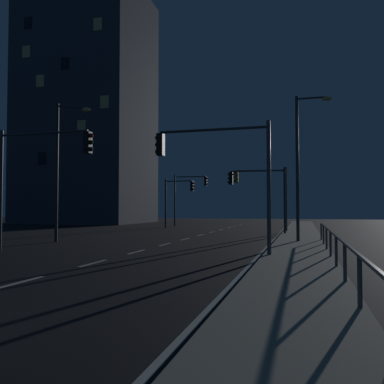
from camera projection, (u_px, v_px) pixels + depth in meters
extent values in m
plane|color=black|center=(167.00, 244.00, 23.15)|extent=(112.00, 112.00, 0.00)
cube|color=#9E937F|center=(299.00, 245.00, 21.35)|extent=(2.69, 77.00, 0.14)
cube|color=silver|center=(20.00, 282.00, 11.08)|extent=(0.14, 2.00, 0.01)
cube|color=silver|center=(93.00, 263.00, 14.94)|extent=(0.14, 2.00, 0.01)
cube|color=silver|center=(136.00, 252.00, 18.81)|extent=(0.14, 2.00, 0.01)
cube|color=silver|center=(165.00, 244.00, 22.67)|extent=(0.14, 2.00, 0.01)
cube|color=silver|center=(185.00, 239.00, 26.53)|extent=(0.14, 2.00, 0.01)
cube|color=silver|center=(200.00, 235.00, 30.40)|extent=(0.14, 2.00, 0.01)
cube|color=silver|center=(211.00, 232.00, 34.26)|extent=(0.14, 2.00, 0.01)
cube|color=silver|center=(221.00, 230.00, 38.13)|extent=(0.14, 2.00, 0.01)
cube|color=silver|center=(228.00, 228.00, 41.99)|extent=(0.14, 2.00, 0.01)
cube|color=silver|center=(235.00, 226.00, 45.85)|extent=(0.14, 2.00, 0.01)
cube|color=silver|center=(240.00, 225.00, 49.72)|extent=(0.14, 2.00, 0.01)
cube|color=silver|center=(274.00, 239.00, 26.59)|extent=(0.14, 53.00, 0.01)
cylinder|color=#4C4C51|center=(286.00, 199.00, 33.97)|extent=(0.16, 0.16, 5.15)
cylinder|color=#38383D|center=(261.00, 171.00, 34.36)|extent=(3.98, 0.54, 0.11)
cube|color=olive|center=(236.00, 177.00, 34.64)|extent=(0.32, 0.37, 0.95)
sphere|color=red|center=(235.00, 174.00, 34.68)|extent=(0.20, 0.20, 0.20)
sphere|color=black|center=(235.00, 177.00, 34.67)|extent=(0.20, 0.20, 0.20)
sphere|color=black|center=(235.00, 181.00, 34.65)|extent=(0.20, 0.20, 0.20)
cylinder|color=#38383D|center=(166.00, 203.00, 41.86)|extent=(0.16, 0.16, 4.89)
cylinder|color=#4C4C51|center=(179.00, 181.00, 41.48)|extent=(2.80, 0.33, 0.11)
cube|color=black|center=(192.00, 186.00, 41.00)|extent=(0.31, 0.36, 0.95)
sphere|color=red|center=(194.00, 183.00, 40.96)|extent=(0.20, 0.20, 0.20)
sphere|color=black|center=(194.00, 186.00, 40.95)|extent=(0.20, 0.20, 0.20)
sphere|color=black|center=(194.00, 189.00, 40.94)|extent=(0.20, 0.20, 0.20)
cylinder|color=#4C4C51|center=(269.00, 187.00, 16.63)|extent=(0.16, 0.16, 5.32)
cylinder|color=#38383D|center=(213.00, 130.00, 17.36)|extent=(4.57, 0.22, 0.11)
cube|color=black|center=(161.00, 145.00, 17.98)|extent=(0.29, 0.35, 0.95)
sphere|color=red|center=(157.00, 138.00, 18.03)|extent=(0.20, 0.20, 0.20)
sphere|color=black|center=(157.00, 145.00, 18.02)|extent=(0.20, 0.20, 0.20)
sphere|color=black|center=(157.00, 152.00, 18.01)|extent=(0.20, 0.20, 0.20)
cylinder|color=#38383D|center=(1.00, 190.00, 19.62)|extent=(0.16, 0.16, 5.62)
cylinder|color=#38383D|center=(43.00, 133.00, 19.09)|extent=(4.54, 0.21, 0.11)
cube|color=black|center=(88.00, 143.00, 18.45)|extent=(0.29, 0.35, 0.95)
sphere|color=red|center=(91.00, 136.00, 18.42)|extent=(0.20, 0.20, 0.20)
sphere|color=black|center=(91.00, 142.00, 18.41)|extent=(0.20, 0.20, 0.20)
sphere|color=black|center=(91.00, 149.00, 18.39)|extent=(0.20, 0.20, 0.20)
cylinder|color=#2D3033|center=(285.00, 200.00, 30.82)|extent=(0.16, 0.16, 4.85)
cylinder|color=#38383D|center=(257.00, 171.00, 31.26)|extent=(3.94, 0.41, 0.11)
cube|color=black|center=(231.00, 178.00, 31.60)|extent=(0.30, 0.36, 0.95)
sphere|color=red|center=(229.00, 174.00, 31.64)|extent=(0.20, 0.20, 0.20)
sphere|color=black|center=(229.00, 178.00, 31.63)|extent=(0.20, 0.20, 0.20)
sphere|color=black|center=(229.00, 182.00, 31.62)|extent=(0.20, 0.20, 0.20)
cylinder|color=#38383D|center=(175.00, 200.00, 45.79)|extent=(0.16, 0.16, 5.63)
cylinder|color=#38383D|center=(190.00, 177.00, 45.55)|extent=(3.42, 0.30, 0.11)
cube|color=black|center=(206.00, 181.00, 45.18)|extent=(0.30, 0.35, 0.95)
sphere|color=red|center=(207.00, 179.00, 45.16)|extent=(0.20, 0.20, 0.20)
sphere|color=black|center=(207.00, 181.00, 45.15)|extent=(0.20, 0.20, 0.20)
sphere|color=black|center=(207.00, 184.00, 45.14)|extent=(0.20, 0.20, 0.20)
cylinder|color=#38383D|center=(297.00, 168.00, 23.62)|extent=(0.18, 0.18, 8.16)
cylinder|color=#2D3033|center=(312.00, 98.00, 23.55)|extent=(1.62, 0.13, 0.10)
ellipsoid|color=#F9D172|center=(327.00, 99.00, 23.33)|extent=(0.56, 0.36, 0.24)
cylinder|color=#2D3033|center=(57.00, 172.00, 24.56)|extent=(0.18, 0.18, 8.13)
cylinder|color=#38383D|center=(72.00, 107.00, 24.97)|extent=(1.42, 0.97, 0.10)
ellipsoid|color=#F9D172|center=(86.00, 110.00, 25.21)|extent=(0.56, 0.36, 0.24)
cylinder|color=#59595E|center=(360.00, 281.00, 7.73)|extent=(0.09, 0.09, 0.95)
cylinder|color=#59595E|center=(345.00, 262.00, 10.48)|extent=(0.09, 0.09, 0.95)
cylinder|color=#59595E|center=(336.00, 251.00, 13.23)|extent=(0.09, 0.09, 0.95)
cylinder|color=#59595E|center=(330.00, 244.00, 15.98)|extent=(0.09, 0.09, 0.95)
cylinder|color=#59595E|center=(326.00, 238.00, 18.73)|extent=(0.09, 0.09, 0.95)
cylinder|color=#59595E|center=(323.00, 235.00, 21.48)|extent=(0.09, 0.09, 0.95)
cylinder|color=#59595E|center=(321.00, 232.00, 24.23)|extent=(0.09, 0.09, 0.95)
cube|color=slate|center=(336.00, 236.00, 13.25)|extent=(0.06, 22.77, 0.06)
cube|color=#3D424C|center=(89.00, 108.00, 57.36)|extent=(15.31, 13.56, 31.39)
cube|color=black|center=(65.00, 63.00, 50.80)|extent=(1.10, 0.06, 1.50)
cube|color=#EACC7A|center=(98.00, 24.00, 49.87)|extent=(1.10, 0.06, 1.50)
cube|color=black|center=(42.00, 159.00, 51.13)|extent=(1.10, 0.06, 1.50)
cube|color=#EACC7A|center=(81.00, 126.00, 49.91)|extent=(1.10, 0.06, 1.50)
cube|color=black|center=(28.00, 23.00, 52.37)|extent=(1.10, 0.06, 1.50)
cube|color=#EACC7A|center=(40.00, 81.00, 51.60)|extent=(1.10, 0.06, 1.50)
cube|color=#EACC7A|center=(104.00, 102.00, 49.26)|extent=(1.10, 0.06, 1.50)
cube|color=#EACC7A|center=(26.00, 52.00, 52.28)|extent=(1.10, 0.06, 1.50)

